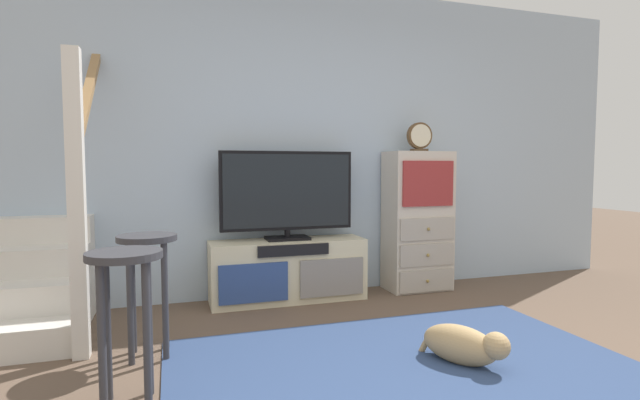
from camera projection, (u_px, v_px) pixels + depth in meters
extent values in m
cube|color=#A8BCD1|center=(313.00, 142.00, 4.23)|extent=(6.40, 0.12, 2.70)
cube|color=navy|center=(413.00, 373.00, 2.55)|extent=(2.60, 1.80, 0.01)
cube|color=beige|center=(288.00, 270.00, 3.96)|extent=(1.30, 0.36, 0.51)
cube|color=#2D4784|center=(254.00, 283.00, 3.69)|extent=(0.54, 0.02, 0.31)
cube|color=gray|center=(332.00, 277.00, 3.88)|extent=(0.54, 0.02, 0.31)
cube|color=black|center=(294.00, 250.00, 3.77)|extent=(0.58, 0.02, 0.09)
cube|color=black|center=(287.00, 238.00, 3.96)|extent=(0.36, 0.22, 0.02)
cylinder|color=black|center=(287.00, 233.00, 3.96)|extent=(0.05, 0.05, 0.06)
cube|color=black|center=(287.00, 191.00, 3.94)|extent=(1.12, 0.05, 0.66)
cube|color=black|center=(288.00, 191.00, 3.91)|extent=(1.07, 0.01, 0.61)
cube|color=beige|center=(417.00, 221.00, 4.32)|extent=(0.58, 0.34, 1.26)
cube|color=#ADA497|center=(427.00, 281.00, 4.18)|extent=(0.53, 0.02, 0.19)
sphere|color=olive|center=(428.00, 281.00, 4.17)|extent=(0.03, 0.03, 0.03)
cube|color=#ADA497|center=(427.00, 255.00, 4.17)|extent=(0.53, 0.02, 0.19)
sphere|color=olive|center=(428.00, 255.00, 4.15)|extent=(0.03, 0.03, 0.03)
cube|color=#ADA497|center=(428.00, 229.00, 4.15)|extent=(0.53, 0.02, 0.19)
sphere|color=olive|center=(429.00, 229.00, 4.14)|extent=(0.03, 0.03, 0.03)
cube|color=maroon|center=(428.00, 184.00, 4.13)|extent=(0.49, 0.02, 0.40)
cube|color=#4C3823|center=(419.00, 150.00, 4.26)|extent=(0.14, 0.08, 0.02)
cylinder|color=brown|center=(419.00, 136.00, 4.25)|extent=(0.24, 0.04, 0.24)
cylinder|color=beige|center=(421.00, 135.00, 4.22)|extent=(0.20, 0.01, 0.20)
cube|color=silver|center=(5.00, 314.00, 2.99)|extent=(0.90, 0.26, 0.38)
cube|color=silver|center=(17.00, 290.00, 3.23)|extent=(0.90, 0.26, 0.57)
cube|color=silver|center=(27.00, 268.00, 3.47)|extent=(0.90, 0.26, 0.76)
cube|color=silver|center=(36.00, 250.00, 3.71)|extent=(0.90, 0.26, 0.95)
cube|color=silver|center=(77.00, 206.00, 2.72)|extent=(0.09, 0.09, 1.80)
cube|color=#9E7547|center=(90.00, 84.00, 3.28)|extent=(0.06, 1.33, 0.99)
cylinder|color=#333338|center=(102.00, 342.00, 2.08)|extent=(0.04, 0.04, 0.70)
cylinder|color=#333338|center=(147.00, 338.00, 2.13)|extent=(0.04, 0.04, 0.70)
cylinder|color=#333338|center=(107.00, 329.00, 2.25)|extent=(0.04, 0.04, 0.70)
cylinder|color=#333338|center=(149.00, 325.00, 2.31)|extent=(0.04, 0.04, 0.70)
cylinder|color=#333338|center=(124.00, 255.00, 2.17)|extent=(0.34, 0.34, 0.03)
cylinder|color=#333338|center=(130.00, 305.00, 2.66)|extent=(0.04, 0.04, 0.69)
cylinder|color=#333338|center=(165.00, 302.00, 2.72)|extent=(0.04, 0.04, 0.69)
cylinder|color=#333338|center=(133.00, 296.00, 2.84)|extent=(0.04, 0.04, 0.69)
cylinder|color=#333338|center=(165.00, 294.00, 2.89)|extent=(0.04, 0.04, 0.69)
cylinder|color=#333338|center=(147.00, 238.00, 2.75)|extent=(0.34, 0.34, 0.03)
ellipsoid|color=tan|center=(460.00, 345.00, 2.69)|extent=(0.40, 0.48, 0.22)
sphere|color=tan|center=(496.00, 346.00, 2.55)|extent=(0.15, 0.15, 0.15)
cylinder|color=tan|center=(426.00, 341.00, 2.83)|extent=(0.08, 0.10, 0.16)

